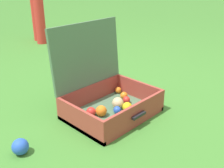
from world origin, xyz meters
TOP-DOWN VIEW (x-y plane):
  - ground_plane at (0.00, 0.00)m, footprint 16.00×16.00m
  - open_suitcase at (-0.07, 0.00)m, footprint 0.55×0.48m
  - stray_ball_on_grass at (-0.67, 0.01)m, footprint 0.09×0.09m

SIDE VIEW (x-z plane):
  - ground_plane at x=0.00m, z-range 0.00..0.00m
  - stray_ball_on_grass at x=-0.67m, z-range 0.00..0.09m
  - open_suitcase at x=-0.07m, z-range -0.16..0.41m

